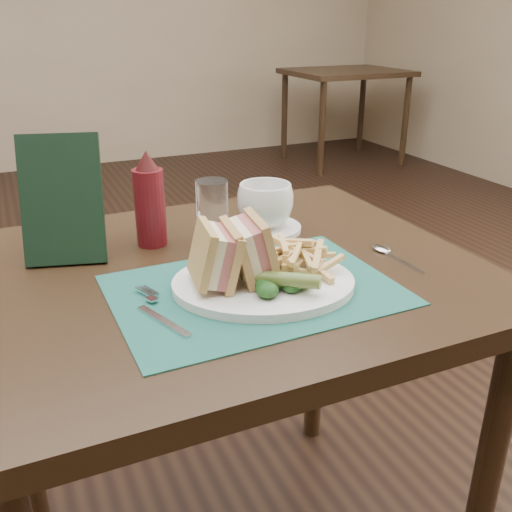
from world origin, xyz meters
The scene contains 18 objects.
floor centered at (0.00, 0.00, 0.00)m, with size 7.00×7.00×0.00m, color black.
wall_back centered at (0.00, 3.50, 0.00)m, with size 6.00×6.00×0.00m, color tan.
table_main centered at (0.00, -0.50, 0.38)m, with size 0.90×0.75×0.75m, color black, non-canonical shape.
table_bg_right centered at (2.30, 2.71, 0.38)m, with size 0.90×0.75×0.75m, color black, non-canonical shape.
placemat centered at (0.01, -0.61, 0.75)m, with size 0.46×0.33×0.00m, color #1A5348.
plate centered at (0.03, -0.61, 0.76)m, with size 0.30×0.24×0.01m, color white, non-canonical shape.
sandwich_half_a centered at (-0.07, -0.60, 0.82)m, with size 0.06×0.10×0.09m, color tan, non-canonical shape.
sandwich_half_b centered at (-0.01, -0.60, 0.82)m, with size 0.06×0.11×0.10m, color tan, non-canonical shape.
kale_garnish centered at (0.04, -0.66, 0.78)m, with size 0.11×0.08×0.03m, color #163C16, non-canonical shape.
pickle_spear centered at (0.04, -0.66, 0.79)m, with size 0.02×0.02×0.12m, color #4A6024.
fries_pile centered at (0.10, -0.59, 0.79)m, with size 0.18×0.20×0.05m, color tan, non-canonical shape.
fork centered at (-0.15, -0.63, 0.76)m, with size 0.03×0.17×0.01m, color silver, non-canonical shape.
spoon centered at (0.30, -0.60, 0.76)m, with size 0.03×0.15×0.01m, color silver, non-canonical shape.
saucer centered at (0.15, -0.36, 0.76)m, with size 0.15×0.15×0.01m, color white.
coffee_cup centered at (0.15, -0.36, 0.81)m, with size 0.12×0.12×0.09m, color white.
drinking_glass centered at (0.02, -0.40, 0.81)m, with size 0.06×0.06×0.13m, color white.
ketchup_bottle centered at (-0.09, -0.34, 0.84)m, with size 0.06×0.06×0.19m, color #520E14, non-canonical shape.
check_presenter centered at (-0.25, -0.35, 0.86)m, with size 0.14×0.02×0.23m, color black.
Camera 1 is at (-0.33, -1.38, 1.17)m, focal length 40.00 mm.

